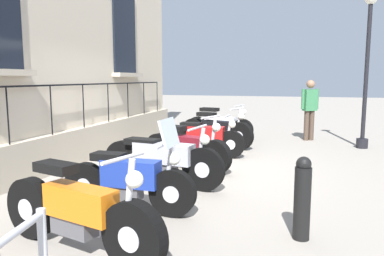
{
  "coord_description": "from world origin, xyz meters",
  "views": [
    {
      "loc": [
        2.08,
        -6.79,
        1.75
      ],
      "look_at": [
        0.12,
        0.0,
        0.8
      ],
      "focal_mm": 34.55,
      "sensor_mm": 36.0,
      "label": 1
    }
  ],
  "objects_px": {
    "motorcycle_red": "(204,138)",
    "bollard": "(302,198)",
    "motorcycle_maroon": "(186,149)",
    "motorcycle_white": "(220,125)",
    "motorcycle_orange": "(78,213)",
    "motorcycle_silver": "(162,159)",
    "pedestrian_standing": "(310,106)",
    "lamppost": "(367,66)",
    "motorcycle_black": "(216,131)",
    "motorcycle_blue": "(130,181)"
  },
  "relations": [
    {
      "from": "motorcycle_silver",
      "to": "motorcycle_black",
      "type": "distance_m",
      "value": 3.68
    },
    {
      "from": "motorcycle_orange",
      "to": "motorcycle_white",
      "type": "bearing_deg",
      "value": 90.86
    },
    {
      "from": "bollard",
      "to": "motorcycle_red",
      "type": "bearing_deg",
      "value": 118.15
    },
    {
      "from": "motorcycle_orange",
      "to": "motorcycle_red",
      "type": "height_order",
      "value": "motorcycle_orange"
    },
    {
      "from": "motorcycle_silver",
      "to": "motorcycle_white",
      "type": "relative_size",
      "value": 1.08
    },
    {
      "from": "motorcycle_orange",
      "to": "motorcycle_blue",
      "type": "relative_size",
      "value": 1.12
    },
    {
      "from": "bollard",
      "to": "pedestrian_standing",
      "type": "xyz_separation_m",
      "value": [
        0.24,
        6.87,
        0.5
      ]
    },
    {
      "from": "motorcycle_maroon",
      "to": "pedestrian_standing",
      "type": "relative_size",
      "value": 1.13
    },
    {
      "from": "motorcycle_maroon",
      "to": "lamppost",
      "type": "distance_m",
      "value": 5.2
    },
    {
      "from": "motorcycle_red",
      "to": "bollard",
      "type": "relative_size",
      "value": 2.04
    },
    {
      "from": "motorcycle_maroon",
      "to": "lamppost",
      "type": "xyz_separation_m",
      "value": [
        3.64,
        3.32,
        1.67
      ]
    },
    {
      "from": "motorcycle_black",
      "to": "motorcycle_white",
      "type": "xyz_separation_m",
      "value": [
        -0.18,
        1.28,
        -0.01
      ]
    },
    {
      "from": "motorcycle_orange",
      "to": "motorcycle_silver",
      "type": "distance_m",
      "value": 2.47
    },
    {
      "from": "pedestrian_standing",
      "to": "lamppost",
      "type": "bearing_deg",
      "value": -34.53
    },
    {
      "from": "motorcycle_blue",
      "to": "motorcycle_silver",
      "type": "distance_m",
      "value": 1.25
    },
    {
      "from": "bollard",
      "to": "motorcycle_maroon",
      "type": "bearing_deg",
      "value": 128.59
    },
    {
      "from": "motorcycle_red",
      "to": "pedestrian_standing",
      "type": "distance_m",
      "value": 3.81
    },
    {
      "from": "motorcycle_blue",
      "to": "motorcycle_maroon",
      "type": "height_order",
      "value": "motorcycle_blue"
    },
    {
      "from": "pedestrian_standing",
      "to": "motorcycle_black",
      "type": "bearing_deg",
      "value": -143.97
    },
    {
      "from": "bollard",
      "to": "pedestrian_standing",
      "type": "relative_size",
      "value": 0.54
    },
    {
      "from": "motorcycle_silver",
      "to": "motorcycle_maroon",
      "type": "distance_m",
      "value": 1.17
    },
    {
      "from": "motorcycle_orange",
      "to": "lamppost",
      "type": "xyz_separation_m",
      "value": [
        3.66,
        6.95,
        1.65
      ]
    },
    {
      "from": "lamppost",
      "to": "motorcycle_black",
      "type": "bearing_deg",
      "value": -167.3
    },
    {
      "from": "motorcycle_black",
      "to": "pedestrian_standing",
      "type": "xyz_separation_m",
      "value": [
        2.32,
        1.69,
        0.55
      ]
    },
    {
      "from": "motorcycle_orange",
      "to": "motorcycle_black",
      "type": "distance_m",
      "value": 6.14
    },
    {
      "from": "motorcycle_white",
      "to": "motorcycle_blue",
      "type": "bearing_deg",
      "value": -89.17
    },
    {
      "from": "lamppost",
      "to": "motorcycle_red",
      "type": "bearing_deg",
      "value": -149.98
    },
    {
      "from": "motorcycle_maroon",
      "to": "motorcycle_red",
      "type": "distance_m",
      "value": 1.24
    },
    {
      "from": "motorcycle_silver",
      "to": "bollard",
      "type": "xyz_separation_m",
      "value": [
        2.2,
        -1.5,
        0.02
      ]
    },
    {
      "from": "motorcycle_orange",
      "to": "motorcycle_maroon",
      "type": "distance_m",
      "value": 3.64
    },
    {
      "from": "motorcycle_maroon",
      "to": "motorcycle_red",
      "type": "height_order",
      "value": "motorcycle_maroon"
    },
    {
      "from": "motorcycle_orange",
      "to": "pedestrian_standing",
      "type": "xyz_separation_m",
      "value": [
        2.39,
        7.83,
        0.55
      ]
    },
    {
      "from": "motorcycle_blue",
      "to": "motorcycle_black",
      "type": "height_order",
      "value": "motorcycle_blue"
    },
    {
      "from": "motorcycle_blue",
      "to": "lamppost",
      "type": "height_order",
      "value": "lamppost"
    },
    {
      "from": "bollard",
      "to": "motorcycle_silver",
      "type": "bearing_deg",
      "value": 145.65
    },
    {
      "from": "motorcycle_blue",
      "to": "motorcycle_silver",
      "type": "xyz_separation_m",
      "value": [
        -0.03,
        1.25,
        0.02
      ]
    },
    {
      "from": "motorcycle_maroon",
      "to": "bollard",
      "type": "height_order",
      "value": "motorcycle_maroon"
    },
    {
      "from": "motorcycle_silver",
      "to": "lamppost",
      "type": "xyz_separation_m",
      "value": [
        3.71,
        4.49,
        1.62
      ]
    },
    {
      "from": "motorcycle_maroon",
      "to": "motorcycle_white",
      "type": "xyz_separation_m",
      "value": [
        -0.13,
        3.78,
        0.01
      ]
    },
    {
      "from": "motorcycle_orange",
      "to": "motorcycle_silver",
      "type": "relative_size",
      "value": 0.96
    },
    {
      "from": "motorcycle_red",
      "to": "motorcycle_maroon",
      "type": "bearing_deg",
      "value": -91.92
    },
    {
      "from": "motorcycle_maroon",
      "to": "motorcycle_red",
      "type": "relative_size",
      "value": 1.02
    },
    {
      "from": "motorcycle_red",
      "to": "motorcycle_white",
      "type": "height_order",
      "value": "motorcycle_white"
    },
    {
      "from": "motorcycle_white",
      "to": "pedestrian_standing",
      "type": "xyz_separation_m",
      "value": [
        2.5,
        0.41,
        0.56
      ]
    },
    {
      "from": "motorcycle_blue",
      "to": "pedestrian_standing",
      "type": "bearing_deg",
      "value": 69.98
    },
    {
      "from": "motorcycle_white",
      "to": "motorcycle_black",
      "type": "bearing_deg",
      "value": -82.01
    },
    {
      "from": "motorcycle_maroon",
      "to": "lamppost",
      "type": "height_order",
      "value": "lamppost"
    },
    {
      "from": "motorcycle_orange",
      "to": "motorcycle_white",
      "type": "relative_size",
      "value": 1.03
    },
    {
      "from": "lamppost",
      "to": "pedestrian_standing",
      "type": "xyz_separation_m",
      "value": [
        -1.28,
        0.88,
        -1.1
      ]
    },
    {
      "from": "motorcycle_silver",
      "to": "lamppost",
      "type": "distance_m",
      "value": 6.04
    }
  ]
}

